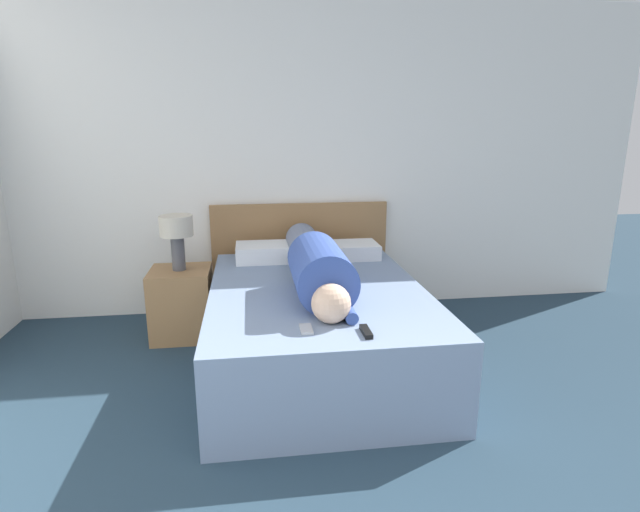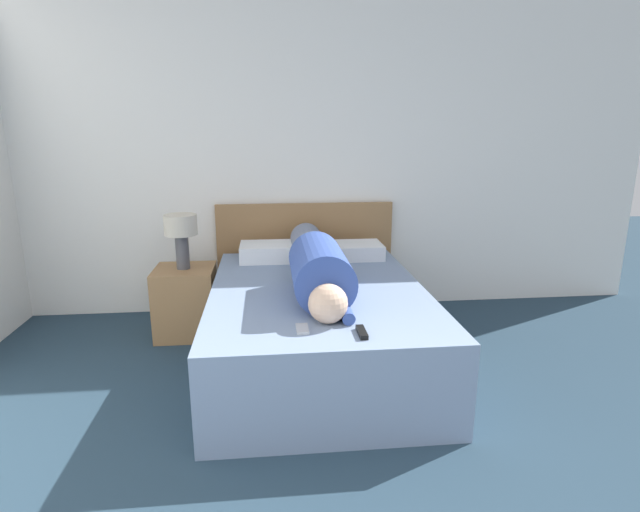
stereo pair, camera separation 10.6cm
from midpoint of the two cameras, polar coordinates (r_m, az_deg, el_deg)
wall_back at (r=4.28m, az=-0.58°, el=10.99°), size 5.96×0.06×2.60m
bed at (r=3.38m, az=0.64°, el=-7.96°), size 1.39×1.96×0.54m
headboard at (r=4.34m, az=-0.99°, el=-0.09°), size 1.51×0.04×0.94m
nightstand at (r=3.96m, az=-14.33°, el=-5.07°), size 0.44×0.43×0.53m
table_lamp at (r=3.82m, az=-14.84°, el=2.81°), size 0.24×0.24×0.41m
person_lying at (r=3.26m, az=0.52°, el=-0.91°), size 0.35×1.65×0.35m
pillow_near_headboard at (r=3.96m, az=-4.71°, el=0.49°), size 0.51×0.33×0.13m
pillow_second at (r=4.03m, az=4.42°, el=0.63°), size 0.48×0.33×0.12m
tv_remote at (r=2.57m, az=6.00°, el=-8.66°), size 0.04×0.15×0.02m
cell_phone at (r=2.61m, az=-0.87°, el=-8.32°), size 0.06×0.13×0.01m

